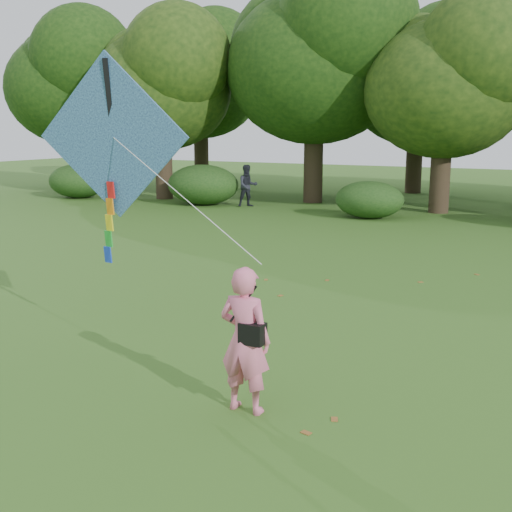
% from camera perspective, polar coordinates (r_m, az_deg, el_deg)
% --- Properties ---
extents(ground, '(100.00, 100.00, 0.00)m').
position_cam_1_polar(ground, '(8.27, -1.16, -13.30)').
color(ground, '#265114').
rests_on(ground, ground).
extents(man_kite_flyer, '(0.67, 0.45, 1.83)m').
position_cam_1_polar(man_kite_flyer, '(7.86, -0.98, -7.47)').
color(man_kite_flyer, pink).
rests_on(man_kite_flyer, ground).
extents(bystander_left, '(1.12, 1.12, 1.83)m').
position_cam_1_polar(bystander_left, '(28.27, -0.75, 6.26)').
color(bystander_left, '#23252F').
rests_on(bystander_left, ground).
extents(crossbody_bag, '(0.43, 0.20, 0.72)m').
position_cam_1_polar(crossbody_bag, '(7.74, -0.34, -6.82)').
color(crossbody_bag, black).
rests_on(crossbody_bag, ground).
extents(flying_kite, '(4.48, 1.55, 3.24)m').
position_cam_1_polar(flying_kite, '(10.16, -12.61, 10.06)').
color(flying_kite, '#2842AE').
rests_on(flying_kite, ground).
extents(shrub_band, '(39.15, 3.22, 1.88)m').
position_cam_1_polar(shrub_band, '(24.69, 17.69, 4.84)').
color(shrub_band, '#264919').
rests_on(shrub_band, ground).
extents(fallen_leaves, '(9.14, 12.92, 0.01)m').
position_cam_1_polar(fallen_leaves, '(10.68, 5.01, -7.48)').
color(fallen_leaves, brown).
rests_on(fallen_leaves, ground).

